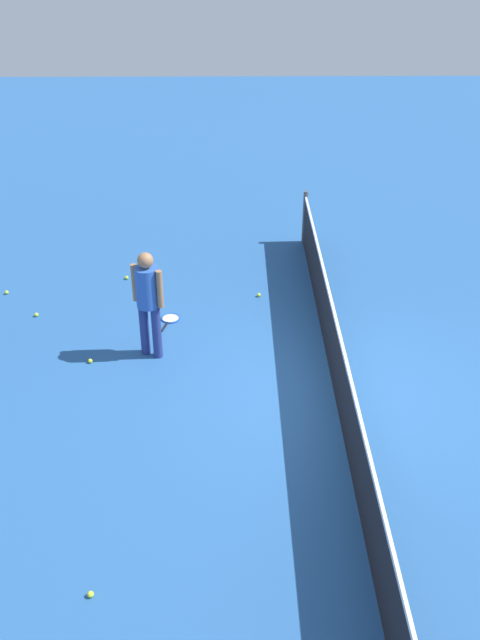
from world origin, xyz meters
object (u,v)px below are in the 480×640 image
Objects in this scene: tennis_ball_by_net at (259,295)px; tennis_ball_midcourt at (90,361)px; player_near_side at (148,296)px; tennis_racket_near_player at (170,319)px; tennis_ball_stray_left at (36,315)px; tennis_ball_stray_right at (90,594)px; tennis_ball_near_player at (127,278)px; tennis_ball_baseline at (7,292)px.

tennis_ball_midcourt is (1.99, -2.58, 0.00)m from tennis_ball_by_net.
player_near_side reaches higher than tennis_racket_near_player.
tennis_racket_near_player is 1.65m from tennis_ball_midcourt.
player_near_side is at bearing 60.62° from tennis_ball_stray_left.
tennis_ball_by_net is 6.37m from tennis_ball_stray_right.
tennis_ball_near_player is 1.00× the size of tennis_ball_baseline.
tennis_ball_near_player is 1.00× the size of tennis_ball_stray_left.
tennis_ball_by_net is 4.41m from tennis_ball_baseline.
tennis_ball_by_net is (0.67, 2.38, 0.00)m from tennis_ball_near_player.
tennis_ball_stray_left is (1.30, -1.33, 0.00)m from tennis_ball_near_player.
tennis_ball_midcourt is at bearing 39.49° from tennis_ball_stray_left.
tennis_ball_midcourt is at bearing -170.28° from tennis_ball_stray_right.
tennis_ball_by_net is (-1.77, 1.68, -0.98)m from player_near_side.
tennis_racket_near_player is 9.20× the size of tennis_ball_baseline.
tennis_ball_by_net and tennis_ball_stray_right have the same top height.
tennis_ball_near_player is at bearing 104.71° from tennis_ball_baseline.
player_near_side is at bearing -43.50° from tennis_ball_by_net.
tennis_ball_stray_right is at bearing 18.46° from tennis_ball_stray_left.
tennis_ball_midcourt is (0.22, -0.90, -0.98)m from player_near_side.
tennis_ball_baseline is (-1.91, -2.72, -0.98)m from player_near_side.
tennis_ball_by_net is at bearing 117.01° from tennis_racket_near_player.
tennis_ball_midcourt is 1.00× the size of tennis_ball_stray_left.
tennis_ball_by_net is at bearing 74.22° from tennis_ball_near_player.
player_near_side is 2.52m from tennis_ball_stray_left.
player_near_side is 25.76× the size of tennis_ball_midcourt.
tennis_racket_near_player is 9.20× the size of tennis_ball_midcourt.
tennis_ball_midcourt is at bearing -4.42° from tennis_ball_near_player.
tennis_ball_baseline is at bearing -157.95° from tennis_ball_stray_right.
tennis_racket_near_player is at bearing 72.91° from tennis_ball_baseline.
tennis_racket_near_player is at bearing 138.30° from tennis_ball_midcourt.
tennis_ball_stray_right is (6.76, 0.50, 0.00)m from tennis_ball_near_player.
tennis_ball_by_net is at bearing 136.50° from player_near_side.
tennis_racket_near_player is 1.67m from tennis_ball_by_net.
player_near_side is 25.76× the size of tennis_ball_by_net.
tennis_ball_near_player is at bearing -164.04° from player_near_side.
tennis_ball_baseline is (-0.90, -2.92, 0.02)m from tennis_racket_near_player.
tennis_ball_by_net and tennis_ball_baseline have the same top height.
tennis_ball_baseline is at bearing -91.82° from tennis_ball_by_net.
tennis_ball_midcourt is at bearing -76.34° from player_near_side.
tennis_ball_baseline is at bearing -137.70° from tennis_ball_stray_left.
player_near_side is 4.43m from tennis_ball_stray_right.
player_near_side reaches higher than tennis_ball_near_player.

